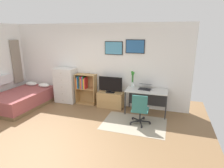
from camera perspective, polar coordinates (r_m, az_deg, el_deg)
name	(u,v)px	position (r m, az deg, el deg)	size (l,w,h in m)	color
ground_plane	(59,137)	(4.85, -15.84, -15.16)	(7.20, 7.20, 0.00)	brown
wall_back_with_posters	(97,65)	(6.42, -4.69, 5.85)	(6.12, 0.09, 2.70)	white
area_rug	(134,124)	(5.31, 6.68, -11.77)	(1.70, 1.20, 0.01)	#9E937F
bed	(23,99)	(7.02, -25.27, -4.05)	(1.35, 2.08, 0.63)	brown
dresser	(65,85)	(6.84, -13.90, -0.38)	(0.73, 0.46, 1.22)	silver
bookshelf	(84,86)	(6.55, -8.40, -0.61)	(0.70, 0.30, 1.05)	tan
tv_stand	(111,100)	(6.27, -0.44, -4.75)	(0.84, 0.41, 0.51)	tan
television	(110,85)	(6.09, -0.52, -0.25)	(0.78, 0.16, 0.52)	black
desk	(147,93)	(5.88, 10.51, -2.78)	(1.24, 0.64, 0.74)	silver
office_chair	(140,109)	(5.10, 8.41, -7.41)	(0.56, 0.58, 0.86)	#232326
laptop	(145,87)	(5.86, 10.02, -0.84)	(0.40, 0.43, 0.16)	#333338
computer_mouse	(153,90)	(5.75, 12.29, -1.77)	(0.06, 0.10, 0.03)	silver
bamboo_vase	(133,78)	(5.94, 6.25, 1.74)	(0.11, 0.10, 0.51)	silver
wine_glass	(134,85)	(5.75, 6.54, -0.27)	(0.07, 0.07, 0.18)	silver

